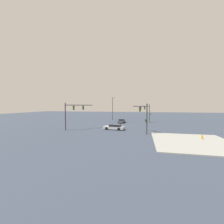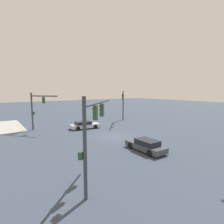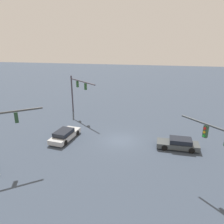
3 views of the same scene
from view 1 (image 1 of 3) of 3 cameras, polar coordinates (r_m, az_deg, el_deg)
ground_plane at (r=38.88m, az=1.40°, el=-5.43°), size 169.05×169.05×0.00m
sidewalk_corner at (r=24.22m, az=29.66°, el=-10.48°), size 11.02×11.84×0.15m
traffic_signal_near_corner at (r=28.23m, az=12.71°, el=-0.91°), size 3.02×4.01×5.80m
traffic_signal_opposite_side at (r=33.38m, az=-15.44°, el=0.44°), size 4.53×5.40×6.02m
traffic_signal_cross_street at (r=47.01m, az=13.49°, el=0.75°), size 4.88×4.47×5.84m
streetlamp_curved_arm at (r=53.11m, az=0.38°, el=2.03°), size 1.96×1.91×8.51m
sedan_car_approaching at (r=32.16m, az=0.91°, el=-6.08°), size 4.82×2.42×1.21m
sedan_car_waiting_far at (r=45.10m, az=3.85°, el=-3.60°), size 1.88×4.52×1.21m
fire_hydrant_on_curb at (r=26.59m, az=32.46°, el=-8.50°), size 0.33×0.22×0.71m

